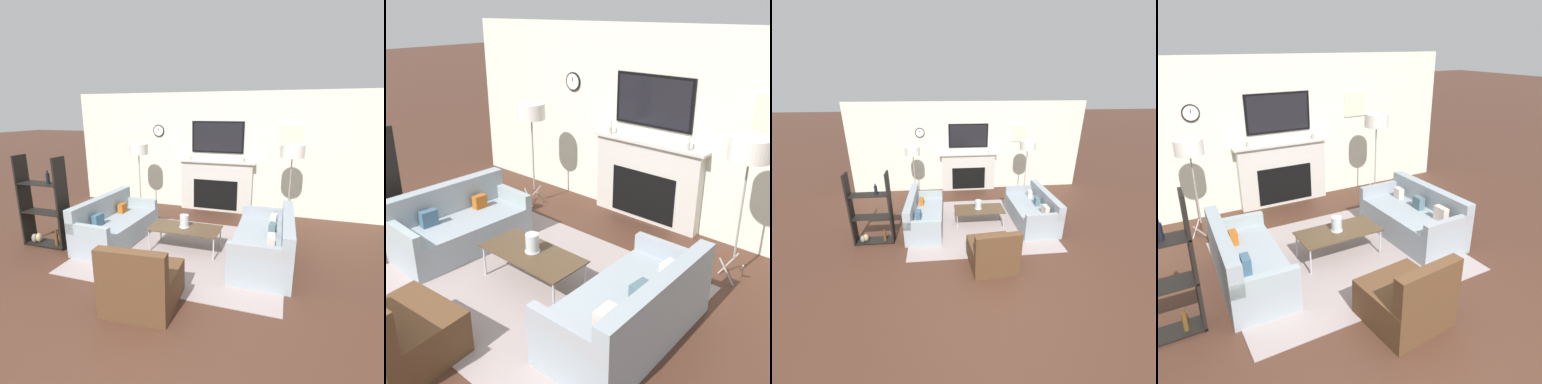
# 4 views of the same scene
# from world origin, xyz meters

# --- Properties ---
(ground_plane) EXTENTS (60.00, 60.00, 0.00)m
(ground_plane) POSITION_xyz_m (0.00, 0.00, 0.00)
(ground_plane) COLOR #492B1F
(fireplace_wall) EXTENTS (7.15, 0.28, 2.70)m
(fireplace_wall) POSITION_xyz_m (0.00, 4.43, 1.22)
(fireplace_wall) COLOR silver
(fireplace_wall) RESTS_ON ground_plane
(area_rug) EXTENTS (3.26, 2.64, 0.01)m
(area_rug) POSITION_xyz_m (0.00, 2.08, 0.01)
(area_rug) COLOR gray
(area_rug) RESTS_ON ground_plane
(couch_left) EXTENTS (0.83, 1.71, 0.80)m
(couch_left) POSITION_xyz_m (-1.33, 2.08, 0.28)
(couch_left) COLOR #929EA7
(couch_left) RESTS_ON ground_plane
(couch_right) EXTENTS (0.88, 1.73, 0.78)m
(couch_right) POSITION_xyz_m (1.32, 2.08, 0.29)
(couch_right) COLOR #929EA7
(couch_right) RESTS_ON ground_plane
(armchair) EXTENTS (0.87, 0.88, 0.85)m
(armchair) POSITION_xyz_m (0.01, 0.53, 0.28)
(armchair) COLOR #543720
(armchair) RESTS_ON ground_plane
(coffee_table) EXTENTS (1.18, 0.57, 0.40)m
(coffee_table) POSITION_xyz_m (0.00, 2.10, 0.38)
(coffee_table) COLOR #4C3823
(coffee_table) RESTS_ON ground_plane
(hurricane_candle) EXTENTS (0.17, 0.17, 0.21)m
(hurricane_candle) POSITION_xyz_m (-0.02, 2.13, 0.49)
(hurricane_candle) COLOR silver
(hurricane_candle) RESTS_ON coffee_table
(floor_lamp_left) EXTENTS (0.41, 0.41, 1.59)m
(floor_lamp_left) POSITION_xyz_m (-1.62, 3.68, 1.44)
(floor_lamp_left) COLOR #9E998E
(floor_lamp_left) RESTS_ON ground_plane
(floor_lamp_right) EXTENTS (0.44, 0.44, 1.67)m
(floor_lamp_right) POSITION_xyz_m (1.62, 3.68, 1.53)
(floor_lamp_right) COLOR #9E998E
(floor_lamp_right) RESTS_ON ground_plane
(shelf_unit) EXTENTS (0.83, 0.28, 1.57)m
(shelf_unit) POSITION_xyz_m (-2.36, 1.56, 0.68)
(shelf_unit) COLOR black
(shelf_unit) RESTS_ON ground_plane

